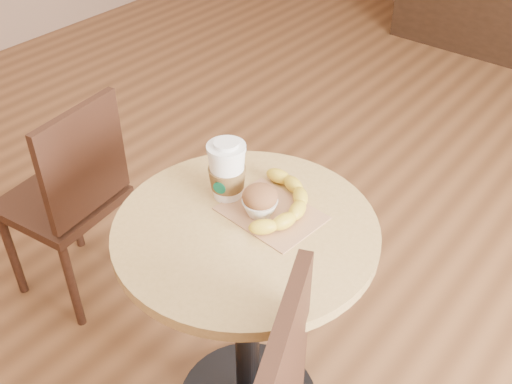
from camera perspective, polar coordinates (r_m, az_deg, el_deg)
cafe_table at (r=1.62m, az=-0.90°, el=-9.55°), size 0.65×0.65×0.75m
chair_left at (r=2.14m, az=-17.25°, el=-0.34°), size 0.40×0.40×0.81m
kraft_bag at (r=1.49m, az=1.46°, el=-2.03°), size 0.25×0.20×0.00m
coffee_cup at (r=1.51m, az=-2.77°, el=1.89°), size 0.10×0.10×0.16m
muffin at (r=1.46m, az=0.38°, el=-0.83°), size 0.09×0.09×0.08m
banana at (r=1.49m, az=1.87°, el=-0.97°), size 0.28×0.31×0.04m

